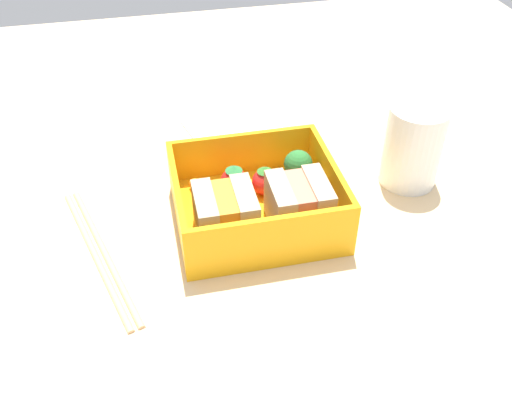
% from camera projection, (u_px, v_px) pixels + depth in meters
% --- Properties ---
extents(ground_plane, '(1.20, 1.20, 0.02)m').
position_uv_depth(ground_plane, '(256.00, 226.00, 0.61)').
color(ground_plane, beige).
extents(bento_tray, '(0.17, 0.15, 0.01)m').
position_uv_depth(bento_tray, '(256.00, 214.00, 0.60)').
color(bento_tray, orange).
rests_on(bento_tray, ground_plane).
extents(bento_rim, '(0.17, 0.15, 0.05)m').
position_uv_depth(bento_rim, '(256.00, 192.00, 0.58)').
color(bento_rim, orange).
rests_on(bento_rim, bento_tray).
extents(sandwich_left, '(0.06, 0.06, 0.05)m').
position_uv_depth(sandwich_left, '(299.00, 204.00, 0.57)').
color(sandwich_left, tan).
rests_on(sandwich_left, bento_tray).
extents(sandwich_center_left, '(0.06, 0.06, 0.05)m').
position_uv_depth(sandwich_center_left, '(225.00, 215.00, 0.55)').
color(sandwich_center_left, tan).
rests_on(sandwich_center_left, bento_tray).
extents(broccoli_floret, '(0.03, 0.03, 0.04)m').
position_uv_depth(broccoli_floret, '(298.00, 165.00, 0.62)').
color(broccoli_floret, '#8FC56C').
rests_on(broccoli_floret, bento_tray).
extents(strawberry_left, '(0.03, 0.03, 0.03)m').
position_uv_depth(strawberry_left, '(265.00, 181.00, 0.61)').
color(strawberry_left, red).
rests_on(strawberry_left, bento_tray).
extents(strawberry_far_left, '(0.03, 0.03, 0.04)m').
position_uv_depth(strawberry_far_left, '(234.00, 181.00, 0.61)').
color(strawberry_far_left, red).
rests_on(strawberry_far_left, bento_tray).
extents(carrot_stick_far_left, '(0.02, 0.05, 0.01)m').
position_uv_depth(carrot_stick_far_left, '(201.00, 195.00, 0.61)').
color(carrot_stick_far_left, orange).
rests_on(carrot_stick_far_left, bento_tray).
extents(chopstick_pair, '(0.08, 0.21, 0.01)m').
position_uv_depth(chopstick_pair, '(100.00, 252.00, 0.56)').
color(chopstick_pair, tan).
rests_on(chopstick_pair, ground_plane).
extents(drinking_glass, '(0.06, 0.06, 0.09)m').
position_uv_depth(drinking_glass, '(413.00, 146.00, 0.63)').
color(drinking_glass, white).
rests_on(drinking_glass, ground_plane).
extents(folded_napkin, '(0.13, 0.11, 0.00)m').
position_uv_depth(folded_napkin, '(233.00, 126.00, 0.75)').
color(folded_napkin, silver).
rests_on(folded_napkin, ground_plane).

